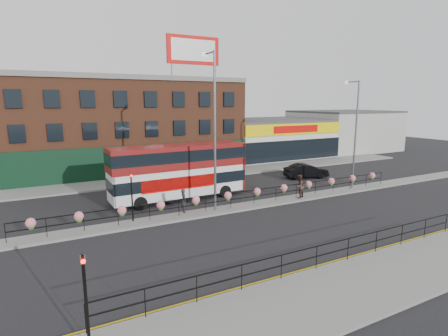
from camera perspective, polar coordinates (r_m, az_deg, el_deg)
name	(u,v)px	position (r m, az deg, el deg)	size (l,w,h in m)	color
ground	(243,208)	(26.13, 3.06, -6.49)	(120.00, 120.00, 0.00)	black
south_pavement	(380,278)	(17.63, 24.14, -16.08)	(60.00, 4.00, 0.15)	slate
north_pavement	(184,176)	(36.61, -6.52, -1.38)	(60.00, 4.00, 0.15)	slate
median	(243,207)	(26.11, 3.06, -6.34)	(60.00, 1.60, 0.15)	slate
yellow_line_inner	(341,259)	(18.99, 18.55, -13.92)	(60.00, 0.10, 0.01)	gold
yellow_line_outer	(344,260)	(18.88, 18.95, -14.09)	(60.00, 0.10, 0.01)	gold
brick_building	(126,125)	(42.41, -15.68, 6.85)	(25.00, 12.21, 10.30)	brown
supermarket	(268,138)	(50.62, 7.28, 4.93)	(15.00, 12.25, 5.30)	silver
warehouse_east	(343,130)	(60.25, 18.91, 5.85)	(14.50, 12.00, 6.30)	#9D9E99
billboard	(193,50)	(39.86, -5.04, 18.59)	(6.00, 0.29, 4.40)	#BF0804
median_railing	(243,194)	(25.84, 3.08, -4.28)	(30.04, 0.56, 1.23)	black
south_railing	(317,252)	(17.04, 14.92, -13.12)	(20.04, 0.05, 1.12)	black
double_decker_bus	(179,166)	(27.94, -7.30, 0.30)	(10.99, 3.03, 4.41)	silver
car	(306,171)	(36.84, 13.26, -0.47)	(4.74, 2.56, 1.48)	black
pedestrian_a	(184,201)	(24.48, -6.58, -5.35)	(0.48, 0.66, 1.67)	#222229
pedestrian_b	(299,186)	(28.58, 12.18, -2.92)	(1.14, 1.03, 1.90)	#372621
lamp_column_west	(213,118)	(24.26, -1.81, 8.21)	(0.39, 1.93, 11.00)	slate
lamp_column_east	(354,125)	(32.63, 20.47, 6.55)	(0.34, 1.65, 9.40)	slate
traffic_light_south	(84,282)	(11.74, -21.82, -16.87)	(0.15, 0.28, 3.65)	black
traffic_light_median	(131,186)	(22.98, -14.88, -2.89)	(0.15, 0.28, 3.65)	black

